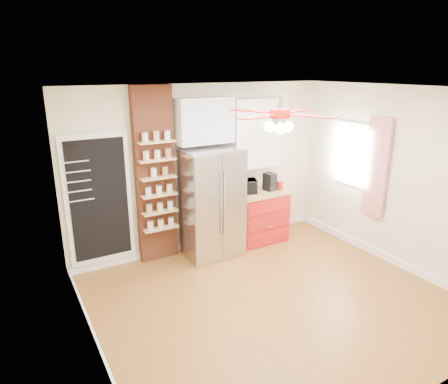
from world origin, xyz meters
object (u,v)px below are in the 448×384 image
red_cabinet (259,216)px  pantry_jar_oats (153,173)px  canister_left (280,185)px  toaster_oven (244,186)px  fridge (211,203)px  coffee_maker (270,182)px  ceiling_fan (280,114)px

red_cabinet → pantry_jar_oats: bearing=176.3°
canister_left → pantry_jar_oats: pantry_jar_oats is taller
toaster_oven → fridge: bearing=-147.9°
coffee_maker → canister_left: (0.18, -0.06, -0.08)m
toaster_oven → coffee_maker: bearing=10.8°
canister_left → ceiling_fan: bearing=-129.0°
red_cabinet → canister_left: canister_left is taller
ceiling_fan → pantry_jar_oats: ceiling_fan is taller
pantry_jar_oats → canister_left: bearing=-5.3°
red_cabinet → pantry_jar_oats: size_ratio=6.69×
canister_left → toaster_oven: bearing=166.5°
red_cabinet → coffee_maker: 0.63m
coffee_maker → canister_left: 0.20m
coffee_maker → pantry_jar_oats: 2.07m
coffee_maker → ceiling_fan: bearing=-133.9°
toaster_oven → pantry_jar_oats: pantry_jar_oats is taller
ceiling_fan → canister_left: ceiling_fan is taller
fridge → coffee_maker: bearing=1.1°
toaster_oven → coffee_maker: coffee_maker is taller
ceiling_fan → canister_left: (1.29, 1.59, -1.45)m
red_cabinet → coffee_maker: (0.19, -0.03, 0.60)m
fridge → red_cabinet: (0.97, 0.05, -0.42)m
ceiling_fan → fridge: bearing=91.8°
toaster_oven → canister_left: size_ratio=2.83×
coffee_maker → fridge: bearing=171.1°
red_cabinet → pantry_jar_oats: (-1.83, 0.12, 0.99)m
red_cabinet → canister_left: 0.65m
fridge → coffee_maker: (1.16, 0.02, 0.18)m
toaster_oven → canister_left: 0.66m
coffee_maker → pantry_jar_oats: (-2.02, 0.15, 0.39)m
toaster_oven → pantry_jar_oats: size_ratio=2.96×
ceiling_fan → coffee_maker: bearing=56.1°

